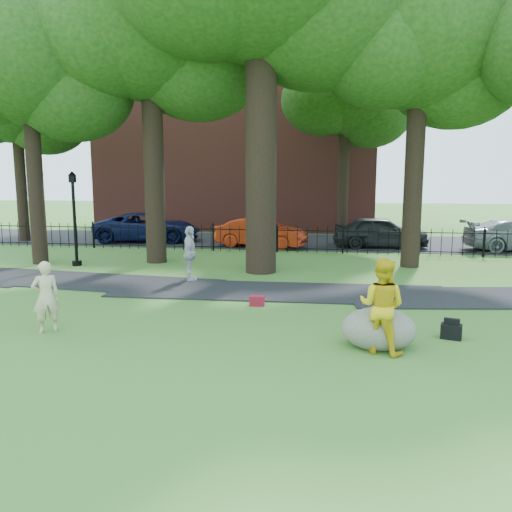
% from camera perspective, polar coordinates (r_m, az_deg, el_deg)
% --- Properties ---
extents(ground, '(120.00, 120.00, 0.00)m').
position_cam_1_polar(ground, '(11.44, -4.62, -8.30)').
color(ground, '#417127').
rests_on(ground, ground).
extents(footpath, '(36.07, 3.85, 0.03)m').
position_cam_1_polar(footpath, '(14.99, 2.62, -4.13)').
color(footpath, black).
rests_on(footpath, ground).
extents(street, '(80.00, 7.00, 0.02)m').
position_cam_1_polar(street, '(26.95, 3.35, 1.68)').
color(street, black).
rests_on(street, ground).
extents(iron_fence, '(44.00, 0.04, 1.20)m').
position_cam_1_polar(iron_fence, '(22.93, 2.38, 1.93)').
color(iron_fence, black).
rests_on(iron_fence, ground).
extents(brick_building, '(18.00, 8.00, 12.00)m').
position_cam_1_polar(brick_building, '(35.34, -1.89, 13.14)').
color(brick_building, brown).
rests_on(brick_building, ground).
extents(tree_row, '(26.82, 7.96, 12.42)m').
position_cam_1_polar(tree_row, '(19.72, 2.85, 22.91)').
color(tree_row, black).
rests_on(tree_row, ground).
extents(woman, '(0.69, 0.66, 1.59)m').
position_cam_1_polar(woman, '(11.92, -22.89, -4.31)').
color(woman, beige).
rests_on(woman, ground).
extents(man, '(1.11, 1.00, 1.86)m').
position_cam_1_polar(man, '(9.97, 14.17, -5.55)').
color(man, yellow).
rests_on(man, ground).
extents(pedestrian, '(0.67, 1.14, 1.82)m').
position_cam_1_polar(pedestrian, '(16.53, -7.57, 0.25)').
color(pedestrian, '#B4B4B9').
rests_on(pedestrian, ground).
extents(boulder, '(1.69, 1.41, 0.87)m').
position_cam_1_polar(boulder, '(10.40, 13.85, -7.80)').
color(boulder, '#5C574D').
rests_on(boulder, ground).
extents(lamppost, '(0.36, 0.36, 3.64)m').
position_cam_1_polar(lamppost, '(20.48, -20.02, 3.90)').
color(lamppost, black).
rests_on(lamppost, ground).
extents(backpack, '(0.48, 0.37, 0.32)m').
position_cam_1_polar(backpack, '(11.47, 21.42, -8.03)').
color(backpack, black).
rests_on(backpack, ground).
extents(red_bag, '(0.39, 0.25, 0.26)m').
position_cam_1_polar(red_bag, '(13.36, 0.12, -5.16)').
color(red_bag, maroon).
rests_on(red_bag, ground).
extents(red_sedan, '(4.62, 2.28, 1.46)m').
position_cam_1_polar(red_sedan, '(24.52, 0.57, 2.69)').
color(red_sedan, '#AF270D').
rests_on(red_sedan, ground).
extents(navy_van, '(5.81, 3.20, 1.54)m').
position_cam_1_polar(navy_van, '(27.36, -12.28, 3.22)').
color(navy_van, '#0B1238').
rests_on(navy_van, ground).
extents(grey_car, '(4.61, 1.96, 1.55)m').
position_cam_1_polar(grey_car, '(25.12, 14.04, 2.69)').
color(grey_car, black).
rests_on(grey_car, ground).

